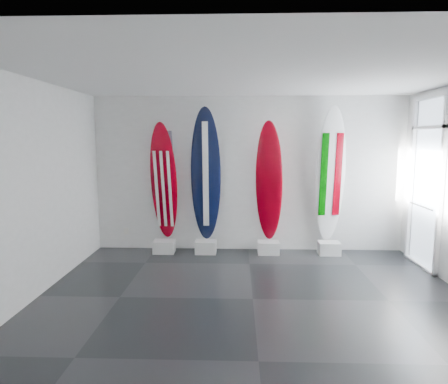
{
  "coord_description": "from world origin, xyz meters",
  "views": [
    {
      "loc": [
        -0.22,
        -5.22,
        2.19
      ],
      "look_at": [
        -0.45,
        1.4,
        1.3
      ],
      "focal_mm": 31.78,
      "sensor_mm": 36.0,
      "label": 1
    }
  ],
  "objects_px": {
    "surfboard_navy": "(206,175)",
    "surfboard_italy": "(330,175)",
    "surfboard_swiss": "(269,182)",
    "surfboard_usa": "(164,182)"
  },
  "relations": [
    {
      "from": "surfboard_italy",
      "to": "surfboard_swiss",
      "type": "bearing_deg",
      "value": 171.1
    },
    {
      "from": "surfboard_usa",
      "to": "surfboard_swiss",
      "type": "xyz_separation_m",
      "value": [
        2.01,
        0.0,
        0.01
      ]
    },
    {
      "from": "surfboard_usa",
      "to": "surfboard_italy",
      "type": "bearing_deg",
      "value": 5.96
    },
    {
      "from": "surfboard_usa",
      "to": "surfboard_swiss",
      "type": "relative_size",
      "value": 1.0
    },
    {
      "from": "surfboard_swiss",
      "to": "surfboard_italy",
      "type": "height_order",
      "value": "surfboard_italy"
    },
    {
      "from": "surfboard_navy",
      "to": "surfboard_italy",
      "type": "bearing_deg",
      "value": 4.45
    },
    {
      "from": "surfboard_swiss",
      "to": "surfboard_navy",
      "type": "bearing_deg",
      "value": -163.36
    },
    {
      "from": "surfboard_italy",
      "to": "surfboard_navy",
      "type": "bearing_deg",
      "value": 171.1
    },
    {
      "from": "surfboard_swiss",
      "to": "surfboard_italy",
      "type": "relative_size",
      "value": 0.9
    },
    {
      "from": "surfboard_swiss",
      "to": "surfboard_italy",
      "type": "xyz_separation_m",
      "value": [
        1.15,
        0.0,
        0.13
      ]
    }
  ]
}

